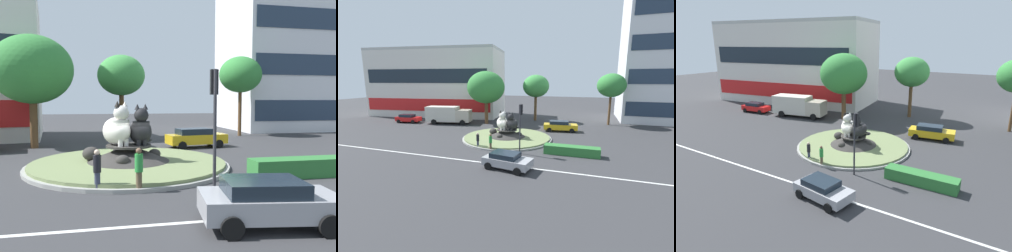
# 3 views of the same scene
# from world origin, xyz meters

# --- Properties ---
(ground_plane) EXTENTS (160.00, 160.00, 0.00)m
(ground_plane) POSITION_xyz_m (0.00, 0.00, 0.00)
(ground_plane) COLOR #333335
(lane_centreline) EXTENTS (112.00, 0.20, 0.01)m
(lane_centreline) POSITION_xyz_m (0.00, -8.97, 0.00)
(lane_centreline) COLOR silver
(lane_centreline) RESTS_ON ground
(roundabout_island) EXTENTS (11.20, 11.20, 1.24)m
(roundabout_island) POSITION_xyz_m (-0.02, 0.01, 0.38)
(roundabout_island) COLOR gray
(roundabout_island) RESTS_ON ground
(cat_statue_white) EXTENTS (2.12, 2.64, 2.45)m
(cat_statue_white) POSITION_xyz_m (-0.61, -0.04, 2.13)
(cat_statue_white) COLOR silver
(cat_statue_white) RESTS_ON roundabout_island
(cat_statue_black) EXTENTS (1.45, 2.27, 2.29)m
(cat_statue_black) POSITION_xyz_m (0.68, -0.07, 2.08)
(cat_statue_black) COLOR black
(cat_statue_black) RESTS_ON roundabout_island
(traffic_light_mast) EXTENTS (0.34, 0.46, 5.00)m
(traffic_light_mast) POSITION_xyz_m (3.18, -5.21, 3.49)
(traffic_light_mast) COLOR #2D2D33
(traffic_light_mast) RESTS_ON ground
(shophouse_block) EXTENTS (27.74, 14.78, 13.52)m
(shophouse_block) POSITION_xyz_m (-20.74, 16.00, 6.75)
(shophouse_block) COLOR silver
(shophouse_block) RESTS_ON ground
(office_tower) EXTENTS (15.51, 12.86, 26.28)m
(office_tower) POSITION_xyz_m (22.82, 22.26, 13.14)
(office_tower) COLOR silver
(office_tower) RESTS_ON ground
(clipped_hedge_strip) EXTENTS (5.38, 1.20, 0.90)m
(clipped_hedge_strip) POSITION_xyz_m (8.17, -4.11, 0.45)
(clipped_hedge_strip) COLOR #2D7033
(clipped_hedge_strip) RESTS_ON ground
(broadleaf_tree_behind_island) EXTENTS (6.24, 6.24, 8.79)m
(broadleaf_tree_behind_island) POSITION_xyz_m (-6.67, 8.88, 6.11)
(broadleaf_tree_behind_island) COLOR brown
(broadleaf_tree_behind_island) RESTS_ON ground
(second_tree_near_tower) EXTENTS (4.71, 4.71, 8.26)m
(second_tree_near_tower) POSITION_xyz_m (0.52, 14.82, 6.21)
(second_tree_near_tower) COLOR brown
(second_tree_near_tower) RESTS_ON ground
(third_tree_left) EXTENTS (4.46, 4.46, 8.39)m
(third_tree_left) POSITION_xyz_m (12.97, 14.38, 6.46)
(third_tree_left) COLOR brown
(third_tree_left) RESTS_ON ground
(pedestrian_green_shirt) EXTENTS (0.33, 0.33, 1.80)m
(pedestrian_green_shirt) POSITION_xyz_m (-0.03, -5.32, 0.97)
(pedestrian_green_shirt) COLOR brown
(pedestrian_green_shirt) RESTS_ON ground
(pedestrian_black_shirt) EXTENTS (0.32, 0.32, 1.73)m
(pedestrian_black_shirt) POSITION_xyz_m (-1.68, -4.97, 0.93)
(pedestrian_black_shirt) COLOR #33384C
(pedestrian_black_shirt) RESTS_ON ground
(sedan_on_far_lane) EXTENTS (4.94, 2.53, 1.52)m
(sedan_on_far_lane) POSITION_xyz_m (5.88, 6.71, 0.81)
(sedan_on_far_lane) COLOR gold
(sedan_on_far_lane) RESTS_ON ground
(hatchback_near_shophouse) EXTENTS (4.25, 2.55, 1.39)m
(hatchback_near_shophouse) POSITION_xyz_m (3.27, -9.68, 0.75)
(hatchback_near_shophouse) COLOR #99999E
(hatchback_near_shophouse) RESTS_ON ground
(parked_car_right) EXTENTS (4.38, 2.32, 1.45)m
(parked_car_right) POSITION_xyz_m (-20.02, 5.33, 0.78)
(parked_car_right) COLOR red
(parked_car_right) RESTS_ON ground
(delivery_box_truck) EXTENTS (7.79, 3.86, 2.92)m
(delivery_box_truck) POSITION_xyz_m (-12.83, 6.74, 1.60)
(delivery_box_truck) COLOR #B7AD99
(delivery_box_truck) RESTS_ON ground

